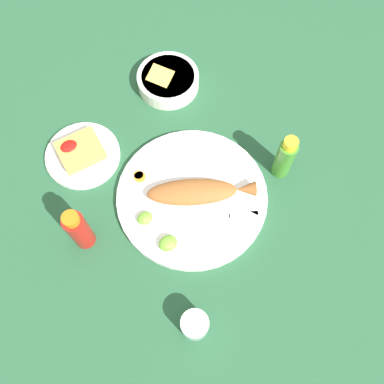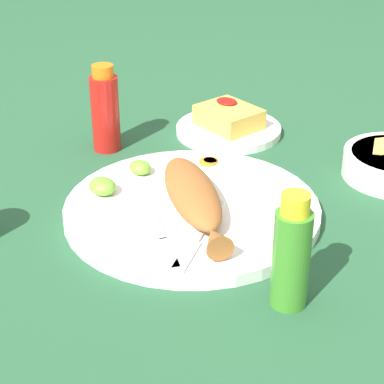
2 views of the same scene
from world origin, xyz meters
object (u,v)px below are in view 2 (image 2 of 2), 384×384
object	(u,v)px
main_plate	(192,210)
hot_sauce_bottle_green	(291,254)
fork_far	(161,235)
hot_sauce_bottle_red	(105,110)
fork_near	(197,238)
side_plate_fries	(229,130)
fried_fish	(194,196)

from	to	relation	value
main_plate	hot_sauce_bottle_green	bearing A→B (deg)	169.45
fork_far	hot_sauce_bottle_red	distance (m)	0.34
fork_near	side_plate_fries	distance (m)	0.40
fried_fish	hot_sauce_bottle_green	distance (m)	0.23
fork_near	main_plate	bearing A→B (deg)	-157.46
fork_far	side_plate_fries	size ratio (longest dim) A/B	0.91
fried_fish	fork_far	world-z (taller)	fried_fish
fork_near	hot_sauce_bottle_red	distance (m)	0.36
fried_fish	side_plate_fries	size ratio (longest dim) A/B	1.35
fork_near	hot_sauce_bottle_red	size ratio (longest dim) A/B	1.09
fried_fish	side_plate_fries	distance (m)	0.32
fork_near	side_plate_fries	bearing A→B (deg)	-170.19
main_plate	side_plate_fries	size ratio (longest dim) A/B	1.94
main_plate	fried_fish	xyz separation A→B (m)	(-0.01, 0.01, 0.03)
fried_fish	fork_far	xyz separation A→B (m)	(-0.03, 0.08, -0.02)
fork_far	hot_sauce_bottle_green	world-z (taller)	hot_sauce_bottle_green
fried_fish	hot_sauce_bottle_red	size ratio (longest dim) A/B	1.71
side_plate_fries	hot_sauce_bottle_red	bearing A→B (deg)	67.76
side_plate_fries	fried_fish	bearing A→B (deg)	128.91
hot_sauce_bottle_green	side_plate_fries	bearing A→B (deg)	-34.04
main_plate	fork_near	bearing A→B (deg)	144.61
main_plate	side_plate_fries	xyz separation A→B (m)	(0.19, -0.24, -0.00)
hot_sauce_bottle_red	side_plate_fries	xyz separation A→B (m)	(-0.08, -0.21, -0.06)
fried_fish	fork_near	size ratio (longest dim) A/B	1.56
fork_far	hot_sauce_bottle_green	xyz separation A→B (m)	(-0.19, -0.04, 0.05)
hot_sauce_bottle_red	hot_sauce_bottle_green	size ratio (longest dim) A/B	1.03
hot_sauce_bottle_red	fried_fish	bearing A→B (deg)	172.42
fork_near	hot_sauce_bottle_red	bearing A→B (deg)	-136.13
fork_near	fried_fish	bearing A→B (deg)	-158.84
fork_near	fork_far	world-z (taller)	same
fork_near	hot_sauce_bottle_green	bearing A→B (deg)	62.42
main_plate	hot_sauce_bottle_green	world-z (taller)	hot_sauce_bottle_green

